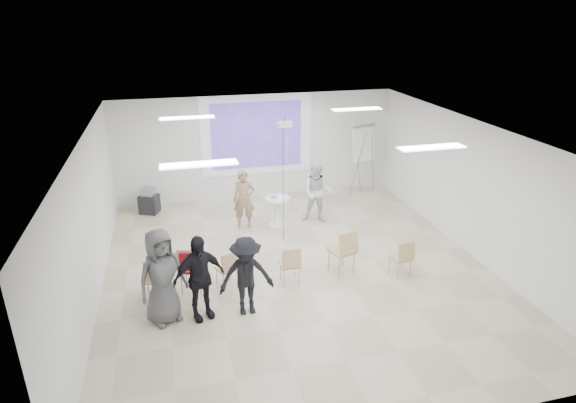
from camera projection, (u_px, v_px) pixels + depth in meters
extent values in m
cube|color=beige|center=(297.00, 271.00, 10.38)|extent=(8.00, 9.00, 0.10)
cube|color=white|center=(298.00, 130.00, 9.22)|extent=(8.00, 9.00, 0.10)
cube|color=silver|center=(257.00, 146.00, 13.89)|extent=(8.00, 0.10, 3.00)
cube|color=silver|center=(86.00, 225.00, 8.89)|extent=(0.10, 9.00, 3.00)
cube|color=silver|center=(473.00, 188.00, 10.71)|extent=(0.10, 9.00, 3.00)
cube|color=silver|center=(257.00, 135.00, 13.70)|extent=(3.20, 0.01, 2.30)
cube|color=#5135B6|center=(257.00, 135.00, 13.69)|extent=(2.60, 0.01, 1.90)
cylinder|color=white|center=(278.00, 225.00, 12.40)|extent=(0.54, 0.54, 0.05)
cylinder|color=white|center=(278.00, 212.00, 12.27)|extent=(0.15, 0.15, 0.70)
cylinder|color=silver|center=(277.00, 199.00, 12.12)|extent=(0.74, 0.74, 0.04)
cube|color=white|center=(280.00, 198.00, 12.09)|extent=(0.22, 0.16, 0.01)
cube|color=#449BCD|center=(274.00, 196.00, 12.16)|extent=(0.18, 0.24, 0.02)
imported|color=#997A5E|center=(244.00, 196.00, 12.01)|extent=(0.69, 0.52, 1.73)
imported|color=white|center=(317.00, 189.00, 12.35)|extent=(1.06, 0.97, 1.79)
cube|color=white|center=(249.00, 181.00, 12.18)|extent=(0.06, 0.14, 0.04)
cube|color=white|center=(308.00, 175.00, 12.42)|extent=(0.08, 0.13, 0.04)
cube|color=tan|center=(158.00, 278.00, 9.16)|extent=(0.47, 0.47, 0.04)
cube|color=tan|center=(155.00, 272.00, 8.88)|extent=(0.42, 0.14, 0.39)
cylinder|color=gray|center=(149.00, 293.00, 9.07)|extent=(0.02, 0.02, 0.43)
cylinder|color=gray|center=(167.00, 292.00, 9.11)|extent=(0.02, 0.02, 0.43)
cylinder|color=gray|center=(152.00, 284.00, 9.38)|extent=(0.02, 0.02, 0.43)
cylinder|color=gray|center=(169.00, 283.00, 9.41)|extent=(0.02, 0.02, 0.43)
cube|color=tan|center=(192.00, 268.00, 9.41)|extent=(0.57, 0.57, 0.04)
cube|color=tan|center=(189.00, 261.00, 9.11)|extent=(0.47, 0.22, 0.44)
cylinder|color=gray|center=(182.00, 284.00, 9.34)|extent=(0.03, 0.03, 0.48)
cylinder|color=gray|center=(201.00, 284.00, 9.33)|extent=(0.03, 0.03, 0.48)
cylinder|color=gray|center=(186.00, 274.00, 9.69)|extent=(0.03, 0.03, 0.48)
cylinder|color=gray|center=(205.00, 274.00, 9.67)|extent=(0.03, 0.03, 0.48)
cube|color=tan|center=(226.00, 268.00, 9.58)|extent=(0.48, 0.48, 0.04)
cube|color=tan|center=(230.00, 262.00, 9.36)|extent=(0.38, 0.21, 0.36)
cylinder|color=#96999E|center=(224.00, 283.00, 9.46)|extent=(0.03, 0.03, 0.39)
cylinder|color=#94979C|center=(237.00, 278.00, 9.62)|extent=(0.03, 0.03, 0.39)
cylinder|color=#92969A|center=(217.00, 276.00, 9.69)|extent=(0.03, 0.03, 0.39)
cylinder|color=gray|center=(230.00, 272.00, 9.85)|extent=(0.03, 0.03, 0.39)
cube|color=tan|center=(290.00, 264.00, 9.70)|extent=(0.39, 0.39, 0.04)
cube|color=tan|center=(292.00, 258.00, 9.45)|extent=(0.39, 0.08, 0.37)
cylinder|color=gray|center=(284.00, 278.00, 9.61)|extent=(0.02, 0.02, 0.41)
cylinder|color=gray|center=(299.00, 276.00, 9.68)|extent=(0.02, 0.02, 0.41)
cylinder|color=gray|center=(280.00, 270.00, 9.89)|extent=(0.02, 0.02, 0.41)
cylinder|color=#919498|center=(295.00, 269.00, 9.96)|extent=(0.02, 0.02, 0.41)
cube|color=tan|center=(342.00, 251.00, 10.06)|extent=(0.58, 0.58, 0.04)
cube|color=tan|center=(349.00, 243.00, 9.78)|extent=(0.47, 0.23, 0.44)
cylinder|color=gray|center=(339.00, 268.00, 9.92)|extent=(0.03, 0.03, 0.49)
cylinder|color=gray|center=(354.00, 263.00, 10.10)|extent=(0.03, 0.03, 0.49)
cylinder|color=gray|center=(329.00, 260.00, 10.22)|extent=(0.03, 0.03, 0.49)
cylinder|color=gray|center=(343.00, 256.00, 10.40)|extent=(0.03, 0.03, 0.49)
cube|color=tan|center=(401.00, 258.00, 9.98)|extent=(0.43, 0.43, 0.04)
cube|color=tan|center=(407.00, 252.00, 9.74)|extent=(0.39, 0.13, 0.36)
cylinder|color=#93979B|center=(398.00, 271.00, 9.87)|extent=(0.02, 0.02, 0.40)
cylinder|color=gray|center=(410.00, 268.00, 9.98)|extent=(0.02, 0.02, 0.40)
cylinder|color=#93969B|center=(389.00, 264.00, 10.13)|extent=(0.02, 0.02, 0.40)
cylinder|color=#97999F|center=(402.00, 262.00, 10.24)|extent=(0.02, 0.02, 0.40)
cube|color=maroon|center=(192.00, 263.00, 9.13)|extent=(0.47, 0.23, 0.44)
imported|color=black|center=(226.00, 267.00, 9.59)|extent=(0.35, 0.31, 0.02)
imported|color=black|center=(199.00, 272.00, 8.41)|extent=(1.23, 0.96, 1.86)
imported|color=black|center=(246.00, 271.00, 8.56)|extent=(1.13, 0.63, 1.73)
imported|color=#58575C|center=(161.00, 271.00, 8.30)|extent=(1.15, 1.00, 1.99)
cylinder|color=gray|center=(358.00, 165.00, 13.99)|extent=(0.41, 0.14, 1.92)
cylinder|color=gray|center=(372.00, 162.00, 14.23)|extent=(0.31, 0.31, 1.92)
cylinder|color=gray|center=(358.00, 161.00, 14.39)|extent=(0.13, 0.42, 1.91)
cube|color=white|center=(364.00, 143.00, 13.99)|extent=(0.79, 0.40, 1.07)
cube|color=gray|center=(364.00, 126.00, 13.85)|extent=(0.77, 0.26, 0.07)
cube|color=black|center=(149.00, 204.00, 13.08)|extent=(0.60, 0.55, 0.49)
cube|color=gray|center=(148.00, 192.00, 12.95)|extent=(0.43, 0.40, 0.21)
cylinder|color=black|center=(141.00, 213.00, 13.07)|extent=(0.08, 0.08, 0.06)
cylinder|color=black|center=(155.00, 214.00, 13.01)|extent=(0.08, 0.08, 0.06)
cylinder|color=black|center=(146.00, 209.00, 13.33)|extent=(0.08, 0.08, 0.06)
cylinder|color=black|center=(159.00, 210.00, 13.28)|extent=(0.08, 0.08, 0.06)
cube|color=white|center=(285.00, 124.00, 10.68)|extent=(0.30, 0.25, 0.10)
cylinder|color=gray|center=(285.00, 119.00, 10.64)|extent=(0.04, 0.04, 0.14)
cylinder|color=black|center=(283.00, 186.00, 11.13)|extent=(0.01, 0.01, 2.77)
cylinder|color=white|center=(288.00, 186.00, 11.13)|extent=(0.01, 0.01, 2.77)
cube|color=white|center=(187.00, 118.00, 10.60)|extent=(1.20, 0.30, 0.02)
cube|color=white|center=(357.00, 109.00, 11.50)|extent=(1.20, 0.30, 0.02)
cube|color=white|center=(199.00, 164.00, 7.45)|extent=(1.20, 0.30, 0.02)
cube|color=white|center=(432.00, 147.00, 8.35)|extent=(1.20, 0.30, 0.02)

